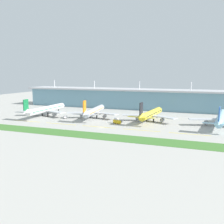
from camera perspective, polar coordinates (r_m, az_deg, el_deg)
The scene contains 15 objects.
ground_plane at distance 203.70m, azimuth -2.34°, elevation -3.36°, with size 600.00×600.00×0.00m, color #A8A59E.
terminal_building at distance 309.31m, azimuth 6.12°, elevation 2.82°, with size 288.00×34.00×31.80m.
airliner_nearest at distance 264.90m, azimuth -13.98°, elevation 0.56°, with size 48.79×68.32×18.90m.
airliner_near_middle at distance 245.71m, azimuth -3.92°, elevation 0.19°, with size 48.28×62.05×18.90m.
airliner_far_middle at distance 230.80m, azimuth 8.25°, elevation -0.42°, with size 48.66×59.48×18.90m.
airliner_farthest at distance 224.38m, azimuth 22.26°, elevation -1.22°, with size 48.70×70.69×18.90m.
taxiway_stripe_west at distance 242.00m, azimuth -17.77°, elevation -1.87°, with size 28.00×0.70×0.04m, color yellow.
taxiway_stripe_mid_west at distance 222.45m, azimuth -10.92°, elevation -2.50°, with size 28.00×0.70×0.04m, color yellow.
taxiway_stripe_centre at distance 206.69m, azimuth -2.88°, elevation -3.19°, with size 28.00×0.70×0.04m, color yellow.
taxiway_stripe_mid_east at distance 195.62m, azimuth 6.28°, elevation -3.90°, with size 28.00×0.70×0.04m, color yellow.
taxiway_stripe_east at distance 190.06m, azimuth 16.26°, elevation -4.56°, with size 28.00×0.70×0.04m, color yellow.
grass_verge at distance 180.97m, azimuth -5.59°, elevation -4.89°, with size 300.00×18.00×0.10m, color #3D702D.
fuel_truck at distance 218.78m, azimuth 1.04°, elevation -1.93°, with size 7.54×5.82×4.95m.
pushback_tug at distance 225.25m, azimuth 1.84°, elevation -1.93°, with size 3.02×4.68×1.85m.
baggage_cart at distance 246.91m, azimuth -9.99°, elevation -1.10°, with size 2.83×3.95×2.48m.
Camera 1 is at (79.49, -182.85, 41.71)m, focal length 42.77 mm.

